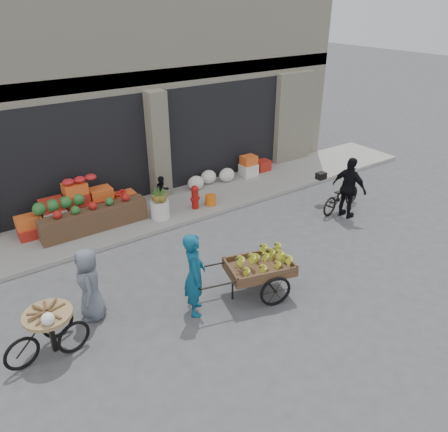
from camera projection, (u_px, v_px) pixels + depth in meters
ground at (263, 273)px, 9.97m from camera, size 80.00×80.00×0.00m
sidewalk at (176, 206)px, 12.94m from camera, size 18.00×2.20×0.12m
building at (112, 72)px, 14.31m from camera, size 14.00×6.45×7.00m
fruit_display at (88, 205)px, 11.61m from camera, size 3.10×1.12×1.24m
pineapple_bin at (160, 209)px, 12.05m from camera, size 0.52×0.52×0.50m
fire_hydrant at (195, 196)px, 12.51m from camera, size 0.22×0.22×0.71m
orange_bucket at (211, 200)px, 12.83m from camera, size 0.32×0.32×0.30m
right_bay_goods at (235, 171)px, 14.54m from camera, size 3.35×0.60×0.70m
seated_person at (162, 192)px, 12.59m from camera, size 0.51×0.43×0.93m
banana_cart at (257, 266)px, 8.96m from camera, size 2.44×1.45×0.96m
vendor_woman at (195, 274)px, 8.38m from camera, size 0.68×0.76×1.76m
tricycle_cart at (50, 326)px, 7.55m from camera, size 1.46×1.00×0.95m
vendor_grey at (89, 284)px, 8.31m from camera, size 0.68×0.85×1.51m
bicycle at (341, 196)px, 12.67m from camera, size 1.79×0.86×0.90m
cyclist at (349, 188)px, 12.08m from camera, size 0.58×1.08×1.76m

